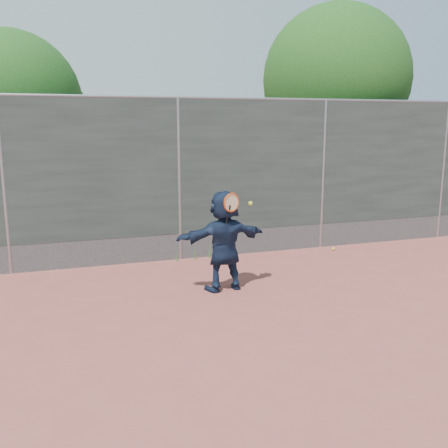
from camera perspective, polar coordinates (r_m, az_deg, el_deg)
name	(u,v)px	position (r m, az deg, el deg)	size (l,w,h in m)	color
ground	(245,329)	(6.42, 2.41, -11.95)	(80.00, 80.00, 0.00)	#9E4C42
player	(224,241)	(7.65, 0.00, -1.91)	(1.45, 0.46, 1.56)	#16243E
ball_ground	(333,249)	(10.41, 12.40, -2.78)	(0.07, 0.07, 0.07)	#C0CF2E
fence	(179,176)	(9.30, -5.15, 5.45)	(20.00, 0.06, 3.03)	#38423D
swing_action	(233,204)	(7.38, 1.05, 2.33)	(0.51, 0.18, 0.51)	#C24312
tree_right	(341,84)	(13.17, 13.24, 15.28)	(3.78, 3.60, 5.39)	#382314
tree_left	(19,105)	(12.09, -22.36, 12.49)	(3.15, 3.00, 4.53)	#382314
weed_clump	(197,252)	(9.52, -3.11, -3.25)	(0.68, 0.07, 0.30)	#387226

